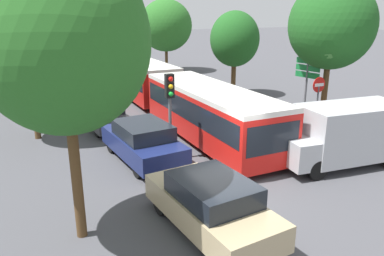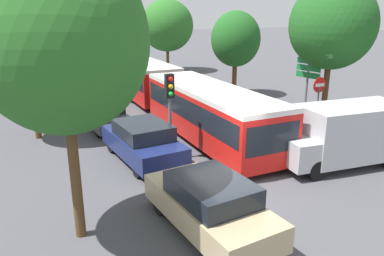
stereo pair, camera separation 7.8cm
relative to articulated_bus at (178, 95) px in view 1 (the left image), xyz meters
name	(u,v)px [view 1 (the left image)]	position (x,y,z in m)	size (l,w,h in m)	color
ground_plane	(234,192)	(-1.86, -8.41, -1.41)	(200.00, 200.00, 0.00)	#47474C
articulated_bus	(178,95)	(0.00, 0.00, 0.00)	(2.82, 16.51, 2.44)	red
city_bus_rear	(47,52)	(-3.69, 25.86, 0.00)	(3.29, 11.45, 2.43)	silver
queued_car_tan	(211,204)	(-3.61, -9.96, -0.65)	(2.13, 4.45, 1.51)	tan
queued_car_navy	(143,141)	(-3.55, -4.46, -0.63)	(2.17, 4.55, 1.54)	navy
queued_car_graphite	(104,115)	(-3.89, 0.40, -0.73)	(1.90, 3.97, 1.34)	#47474C
queued_car_green	(86,92)	(-3.64, 5.89, -0.64)	(2.15, 4.51, 1.53)	#236638
queued_car_silver	(71,80)	(-3.73, 10.87, -0.65)	(2.11, 4.41, 1.49)	#B7BABF
white_van	(347,133)	(3.20, -8.27, -0.17)	(5.21, 2.57, 2.31)	#B7BABF
traffic_light	(170,98)	(-2.55, -4.88, 1.09)	(0.33, 0.37, 3.40)	#56595E
no_entry_sign	(318,98)	(4.51, -5.36, 0.47)	(0.70, 0.08, 2.82)	#56595E
direction_sign_post	(307,76)	(5.30, -3.75, 1.16)	(0.28, 1.39, 3.60)	#56595E
tree_left_near	(64,46)	(-6.75, -8.72, 3.47)	(3.95, 3.95, 7.13)	#51381E
tree_left_mid	(25,36)	(-7.02, 0.23, 3.18)	(4.13, 4.13, 6.51)	#51381E
tree_left_far	(7,20)	(-7.48, 7.91, 3.68)	(4.14, 4.14, 7.64)	#51381E
tree_right_near	(332,27)	(5.81, -4.50, 3.49)	(3.98, 3.98, 7.08)	#51381E
tree_right_mid	(234,41)	(5.96, 3.94, 2.33)	(3.29, 3.29, 5.67)	#51381E
tree_right_far	(167,27)	(6.16, 15.94, 2.78)	(4.91, 4.91, 6.71)	#51381E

